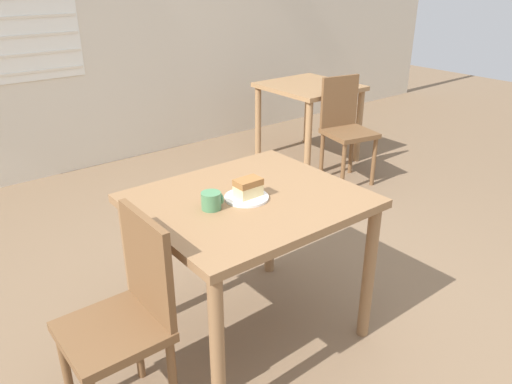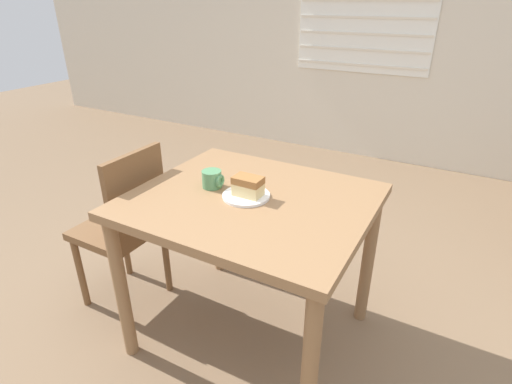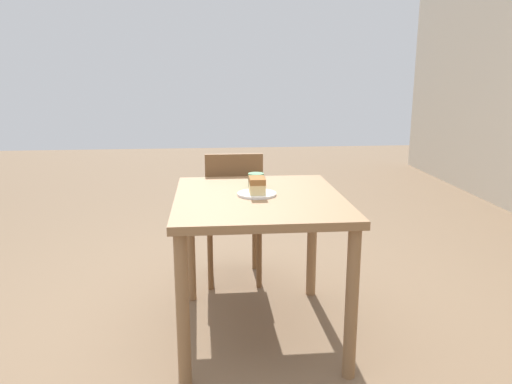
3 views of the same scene
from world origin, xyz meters
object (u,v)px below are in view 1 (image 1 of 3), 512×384
(dining_table_near, at_px, (249,218))
(dining_table_far, at_px, (309,98))
(chair_far_corner, at_px, (345,126))
(coffee_mug, at_px, (212,200))
(chair_near_window, at_px, (127,315))
(cake_slice, at_px, (248,187))
(plate, at_px, (247,197))

(dining_table_near, bearing_deg, dining_table_far, 40.06)
(chair_far_corner, xyz_separation_m, coffee_mug, (-2.09, -1.10, 0.32))
(chair_near_window, distance_m, coffee_mug, 0.59)
(chair_far_corner, height_order, coffee_mug, chair_far_corner)
(coffee_mug, bearing_deg, cake_slice, -3.87)
(dining_table_near, relative_size, chair_far_corner, 1.11)
(chair_far_corner, bearing_deg, plate, -138.10)
(dining_table_far, relative_size, cake_slice, 6.68)
(chair_near_window, relative_size, chair_far_corner, 1.00)
(plate, relative_size, coffee_mug, 2.14)
(dining_table_near, relative_size, cake_slice, 8.22)
(dining_table_near, height_order, chair_far_corner, chair_far_corner)
(dining_table_far, bearing_deg, coffee_mug, -142.63)
(dining_table_far, relative_size, coffee_mug, 8.53)
(cake_slice, bearing_deg, dining_table_near, 43.65)
(chair_near_window, height_order, cake_slice, chair_near_window)
(chair_near_window, distance_m, chair_far_corner, 2.84)
(cake_slice, bearing_deg, dining_table_far, 40.08)
(cake_slice, height_order, coffee_mug, cake_slice)
(plate, bearing_deg, coffee_mug, 175.98)
(dining_table_near, bearing_deg, chair_far_corner, 30.36)
(dining_table_near, xyz_separation_m, coffee_mug, (-0.20, 0.00, 0.15))
(chair_far_corner, bearing_deg, dining_table_near, -138.04)
(dining_table_near, bearing_deg, cake_slice, -136.35)
(dining_table_far, bearing_deg, chair_near_window, -146.36)
(chair_near_window, height_order, plate, chair_near_window)
(chair_near_window, bearing_deg, chair_far_corner, 115.13)
(chair_far_corner, distance_m, cake_slice, 2.23)
(dining_table_far, bearing_deg, cake_slice, -139.92)
(plate, bearing_deg, chair_near_window, -172.22)
(chair_near_window, relative_size, plate, 4.44)
(dining_table_near, distance_m, cake_slice, 0.17)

